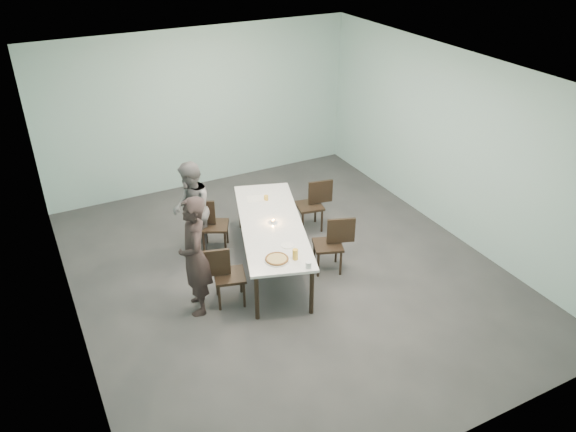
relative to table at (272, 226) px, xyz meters
name	(u,v)px	position (x,y,z in m)	size (l,w,h in m)	color
ground	(286,271)	(0.12, -0.25, -0.69)	(7.00, 7.00, 0.00)	#333335
room_shell	(286,148)	(0.12, -0.25, 1.33)	(6.02, 7.02, 3.01)	#9BC3C0
table	(272,226)	(0.00, 0.00, 0.00)	(1.66, 2.75, 0.75)	white
chair_near_left	(223,272)	(-0.98, -0.51, -0.19)	(0.65, 0.52, 0.87)	black
chair_far_left	(209,222)	(-0.67, 0.87, -0.19)	(0.65, 0.56, 0.87)	black
chair_near_right	(333,241)	(0.78, -0.50, -0.19)	(0.65, 0.54, 0.87)	black
chair_far_right	(314,202)	(1.13, 0.71, -0.19)	(0.64, 0.49, 0.87)	black
diner_near	(195,256)	(-1.35, -0.48, 0.16)	(0.62, 0.41, 1.71)	black
diner_far	(192,209)	(-0.92, 0.92, 0.07)	(0.74, 0.58, 1.53)	slate
pizza	(277,259)	(-0.36, -0.91, 0.08)	(0.34, 0.34, 0.04)	white
side_plate	(287,245)	(-0.07, -0.66, 0.06)	(0.18, 0.18, 0.01)	white
beer_glass	(295,254)	(-0.13, -1.00, 0.13)	(0.08, 0.08, 0.15)	gold
water_tumbler	(308,265)	(-0.07, -1.26, 0.10)	(0.08, 0.08, 0.09)	silver
tealight	(273,221)	(0.02, 0.00, 0.08)	(0.06, 0.06, 0.05)	silver
amber_tumbler	(266,198)	(0.24, 0.70, 0.10)	(0.07, 0.07, 0.08)	gold
menu	(256,198)	(0.12, 0.81, 0.06)	(0.30, 0.22, 0.01)	silver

